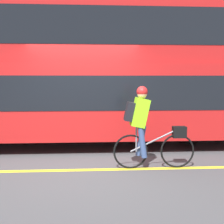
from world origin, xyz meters
The scene contains 6 objects.
ground_plane centered at (0.00, 0.00, 0.00)m, with size 80.00×80.00×0.00m, color #424244.
road_center_line centered at (0.00, 0.00, 0.00)m, with size 50.00×0.14×0.01m, color yellow.
sidewalk_curb centered at (0.00, 5.44, 0.07)m, with size 60.00×2.08×0.13m.
building_facade centered at (0.00, 6.63, 3.89)m, with size 60.00×0.30×7.78m.
bus centered at (-0.74, 2.42, 2.01)m, with size 11.60×2.57×3.61m.
cyclist_on_bike centered at (1.23, 0.04, 0.87)m, with size 1.60×0.32×1.60m.
Camera 1 is at (0.18, -5.84, 1.73)m, focal length 50.00 mm.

